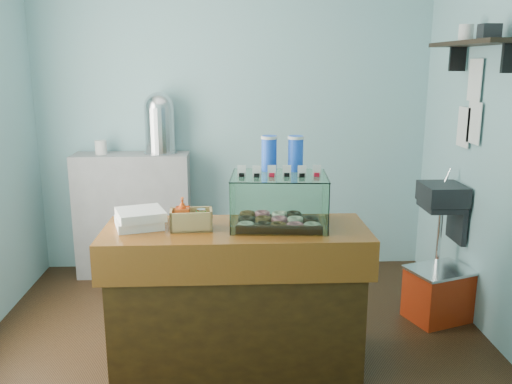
{
  "coord_description": "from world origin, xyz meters",
  "views": [
    {
      "loc": [
        -0.02,
        -3.38,
        1.87
      ],
      "look_at": [
        0.13,
        -0.15,
        1.1
      ],
      "focal_mm": 38.0,
      "sensor_mm": 36.0,
      "label": 1
    }
  ],
  "objects_px": {
    "display_case": "(279,197)",
    "coffee_urn": "(160,121)",
    "counter": "(236,296)",
    "red_cooler": "(439,294)"
  },
  "relations": [
    {
      "from": "coffee_urn",
      "to": "red_cooler",
      "type": "bearing_deg",
      "value": -25.96
    },
    {
      "from": "display_case",
      "to": "red_cooler",
      "type": "relative_size",
      "value": 1.11
    },
    {
      "from": "display_case",
      "to": "coffee_urn",
      "type": "bearing_deg",
      "value": 125.14
    },
    {
      "from": "display_case",
      "to": "coffee_urn",
      "type": "relative_size",
      "value": 1.14
    },
    {
      "from": "counter",
      "to": "red_cooler",
      "type": "distance_m",
      "value": 1.63
    },
    {
      "from": "display_case",
      "to": "red_cooler",
      "type": "xyz_separation_m",
      "value": [
        1.24,
        0.47,
        -0.87
      ]
    },
    {
      "from": "coffee_urn",
      "to": "counter",
      "type": "bearing_deg",
      "value": -68.15
    },
    {
      "from": "counter",
      "to": "red_cooler",
      "type": "xyz_separation_m",
      "value": [
        1.51,
        0.55,
        -0.26
      ]
    },
    {
      "from": "counter",
      "to": "display_case",
      "type": "xyz_separation_m",
      "value": [
        0.27,
        0.08,
        0.61
      ]
    },
    {
      "from": "display_case",
      "to": "counter",
      "type": "bearing_deg",
      "value": -159.47
    }
  ]
}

